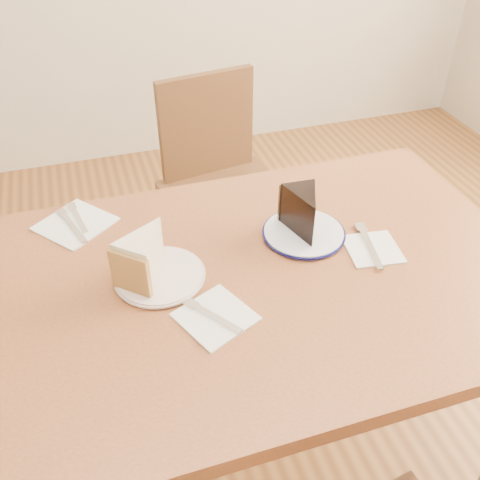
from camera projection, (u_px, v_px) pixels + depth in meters
name	position (u px, v px, depth m)	size (l,w,h in m)	color
ground	(258.00, 453.00, 1.64)	(4.00, 4.00, 0.00)	#553116
table	(264.00, 303.00, 1.24)	(1.20, 0.80, 0.75)	#572C17
chair_far	(224.00, 187.00, 1.95)	(0.49, 0.49, 0.86)	#392011
plate_cream	(160.00, 276.00, 1.16)	(0.19, 0.19, 0.01)	silver
plate_navy	(304.00, 233.00, 1.28)	(0.19, 0.19, 0.01)	white
carrot_cake	(148.00, 255.00, 1.13)	(0.09, 0.12, 0.09)	beige
chocolate_cake	(305.00, 216.00, 1.24)	(0.08, 0.12, 0.09)	black
napkin_cream	(216.00, 317.00, 1.07)	(0.13, 0.13, 0.00)	white
napkin_navy	(373.00, 249.00, 1.24)	(0.12, 0.12, 0.00)	white
napkin_spare	(75.00, 224.00, 1.31)	(0.15, 0.15, 0.00)	white
fork_cream	(213.00, 316.00, 1.06)	(0.01, 0.14, 0.00)	silver
knife_navy	(369.00, 245.00, 1.24)	(0.02, 0.17, 0.00)	silver
fork_spare	(78.00, 218.00, 1.32)	(0.01, 0.14, 0.00)	silver
knife_spare	(72.00, 226.00, 1.30)	(0.01, 0.16, 0.00)	white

